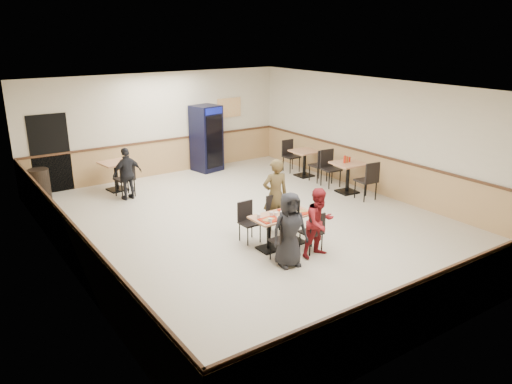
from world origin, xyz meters
TOP-DOWN VIEW (x-y plane):
  - ground at (0.00, 0.00)m, footprint 10.00×10.00m
  - room_shell at (1.78, 2.55)m, footprint 10.00×10.00m
  - main_table at (-0.19, -1.24)m, footprint 1.26×0.63m
  - main_chairs at (-0.24, -1.24)m, footprint 1.12×1.48m
  - diner_woman_left at (-0.59, -2.01)m, footprint 0.77×0.58m
  - diner_woman_right at (0.13, -2.00)m, footprint 0.67×0.53m
  - diner_man_opposite at (0.21, -0.48)m, footprint 0.65×0.49m
  - lone_diner at (-1.66, 3.31)m, footprint 0.82×0.42m
  - tabletop_clutter at (-0.18, -1.29)m, footprint 1.10×0.55m
  - side_table_near at (3.35, 0.53)m, footprint 0.84×0.84m
  - side_table_near_chair_south at (3.35, -0.13)m, footprint 0.53×0.53m
  - side_table_near_chair_north at (3.35, 1.18)m, footprint 0.53×0.53m
  - side_table_far at (3.40, 2.39)m, footprint 0.74×0.74m
  - side_table_far_chair_south at (3.40, 1.76)m, footprint 0.46×0.46m
  - side_table_far_chair_north at (3.40, 3.01)m, footprint 0.46×0.46m
  - condiment_caddy at (3.32, 0.58)m, footprint 0.23×0.06m
  - back_table at (-1.66, 4.20)m, footprint 0.83×0.83m
  - back_table_chair_lone at (-1.66, 3.57)m, footprint 0.52×0.52m
  - pepsi_cooler at (1.35, 4.59)m, footprint 0.89×0.89m
  - trash_bin at (-3.54, 4.55)m, footprint 0.51×0.51m

SIDE VIEW (x-z plane):
  - ground at x=0.00m, z-range 0.00..0.00m
  - trash_bin at x=-3.54m, z-range 0.00..0.80m
  - main_chairs at x=-0.24m, z-range 0.00..0.85m
  - main_table at x=-0.19m, z-range 0.11..0.78m
  - side_table_far_chair_south at x=3.40m, z-range 0.00..0.98m
  - side_table_far_chair_north at x=3.40m, z-range 0.00..0.98m
  - back_table_chair_lone at x=-1.66m, z-range 0.00..1.00m
  - side_table_far at x=3.40m, z-range 0.13..0.90m
  - side_table_near_chair_south at x=3.35m, z-range 0.00..1.04m
  - side_table_near_chair_north at x=3.35m, z-range 0.00..1.04m
  - back_table at x=-1.66m, z-range 0.13..0.92m
  - side_table_near at x=3.35m, z-range 0.14..0.95m
  - room_shell at x=1.78m, z-range -4.42..5.58m
  - lone_diner at x=-1.66m, z-range 0.00..1.35m
  - diner_woman_right at x=0.13m, z-range 0.00..1.36m
  - tabletop_clutter at x=-0.18m, z-range 0.64..0.76m
  - diner_woman_left at x=-0.59m, z-range 0.00..1.41m
  - diner_man_opposite at x=0.21m, z-range 0.00..1.59m
  - condiment_caddy at x=3.32m, z-range 0.81..1.01m
  - pepsi_cooler at x=1.35m, z-range 0.00..2.00m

